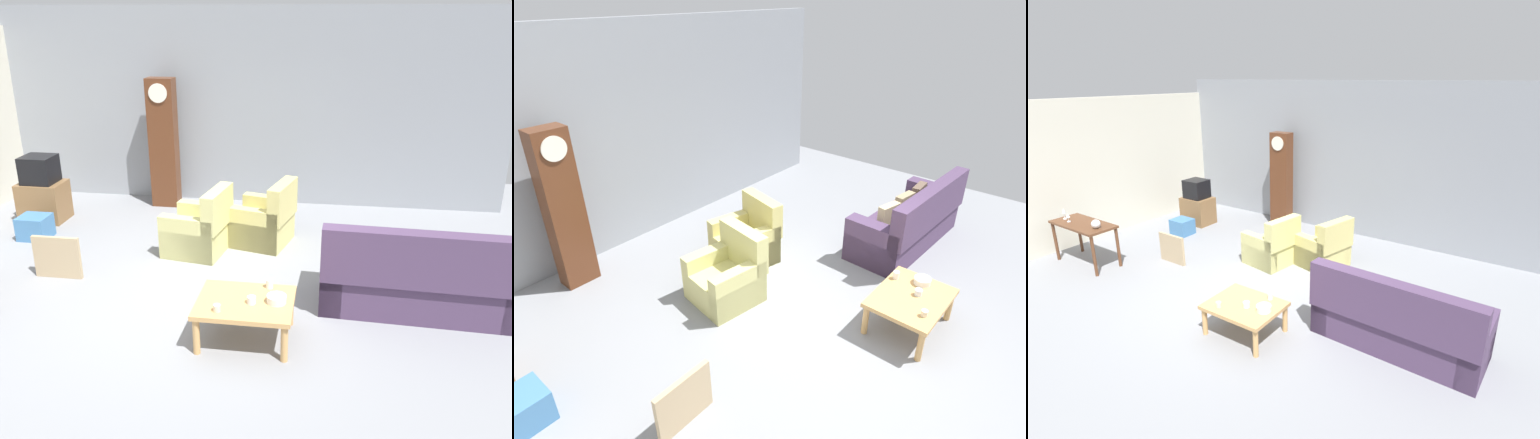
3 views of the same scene
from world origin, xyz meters
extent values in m
plane|color=gray|center=(0.00, 0.00, 0.00)|extent=(10.40, 10.40, 0.00)
cube|color=gray|center=(0.00, 3.60, 1.60)|extent=(8.40, 0.16, 3.20)
cube|color=#4C3856|center=(2.42, 0.20, 0.22)|extent=(2.13, 0.93, 0.44)
cube|color=#4C3856|center=(2.40, -0.16, 0.74)|extent=(2.11, 0.29, 0.60)
cube|color=#4C3856|center=(3.35, 0.16, 0.34)|extent=(0.28, 0.85, 0.68)
cube|color=#4C3856|center=(1.49, 0.24, 0.34)|extent=(0.28, 0.85, 0.68)
cube|color=brown|center=(2.90, 0.23, 0.62)|extent=(0.37, 0.14, 0.36)
cube|color=#9E8966|center=(2.42, 0.25, 0.62)|extent=(0.37, 0.17, 0.36)
cube|color=#C6B284|center=(1.94, 0.27, 0.62)|extent=(0.38, 0.19, 0.36)
cube|color=#CCC67A|center=(-0.37, 1.31, 0.20)|extent=(0.87, 0.87, 0.40)
cube|color=#CCC67A|center=(-0.06, 1.27, 0.66)|extent=(0.30, 0.78, 0.52)
cube|color=#CCC67A|center=(-0.33, 1.61, 0.30)|extent=(0.78, 0.28, 0.60)
cube|color=#CCC67A|center=(-0.42, 1.02, 0.30)|extent=(0.78, 0.28, 0.60)
cube|color=#CFC272|center=(0.46, 1.75, 0.20)|extent=(0.92, 0.92, 0.40)
cube|color=#CFC272|center=(0.77, 1.68, 0.66)|extent=(0.36, 0.78, 0.52)
cube|color=#CFC272|center=(0.53, 2.04, 0.30)|extent=(0.78, 0.34, 0.60)
cube|color=#CFC272|center=(0.39, 1.46, 0.30)|extent=(0.78, 0.34, 0.60)
cube|color=tan|center=(0.64, -0.69, 0.41)|extent=(0.96, 0.76, 0.05)
cylinder|color=tan|center=(0.22, -1.01, 0.19)|extent=(0.07, 0.07, 0.38)
cylinder|color=tan|center=(1.06, -1.01, 0.19)|extent=(0.07, 0.07, 0.38)
cylinder|color=tan|center=(0.22, -0.36, 0.19)|extent=(0.07, 0.07, 0.38)
cylinder|color=tan|center=(1.06, -0.36, 0.19)|extent=(0.07, 0.07, 0.38)
cube|color=#562D19|center=(-1.35, 3.13, 1.06)|extent=(0.44, 0.28, 2.12)
cylinder|color=silver|center=(-1.35, 2.98, 1.90)|extent=(0.30, 0.02, 0.30)
cube|color=tan|center=(-1.87, 0.30, 0.27)|extent=(0.60, 0.05, 0.54)
cube|color=teal|center=(-2.81, 1.43, 0.17)|extent=(0.42, 0.38, 0.34)
cylinder|color=white|center=(0.85, -0.40, 0.48)|extent=(0.07, 0.07, 0.10)
cylinder|color=silver|center=(0.71, -0.73, 0.47)|extent=(0.09, 0.09, 0.07)
cylinder|color=beige|center=(0.41, -0.93, 0.47)|extent=(0.07, 0.07, 0.07)
cylinder|color=white|center=(0.95, -0.68, 0.47)|extent=(0.19, 0.19, 0.08)
camera|label=1|loc=(1.43, -5.29, 3.10)|focal=37.79mm
camera|label=2|loc=(-3.40, -1.98, 3.51)|focal=30.34mm
camera|label=3|loc=(3.70, -4.33, 3.26)|focal=28.82mm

